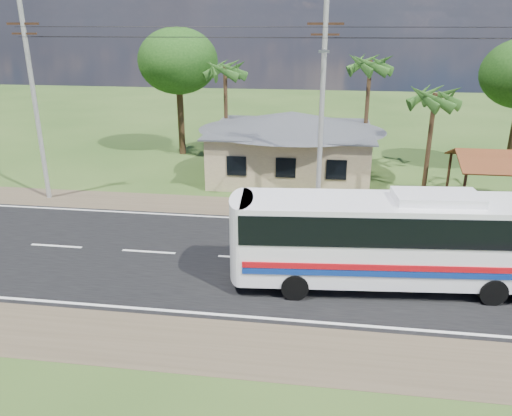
{
  "coord_description": "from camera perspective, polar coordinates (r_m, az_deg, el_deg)",
  "views": [
    {
      "loc": [
        3.24,
        -19.78,
        9.84
      ],
      "look_at": [
        0.32,
        1.0,
        2.04
      ],
      "focal_mm": 35.0,
      "sensor_mm": 36.0,
      "label": 1
    }
  ],
  "objects": [
    {
      "name": "road",
      "position": [
        22.33,
        -1.18,
        -5.73
      ],
      "size": [
        120.0,
        16.0,
        0.03
      ],
      "color": "black",
      "rests_on": "ground"
    },
    {
      "name": "palm_near",
      "position": [
        31.68,
        19.75,
        11.75
      ],
      "size": [
        2.8,
        2.8,
        6.7
      ],
      "color": "#47301E",
      "rests_on": "ground"
    },
    {
      "name": "motorcycle",
      "position": [
        30.0,
        27.22,
        -0.18
      ],
      "size": [
        1.83,
        1.18,
        0.91
      ],
      "primitive_type": "imported",
      "rotation": [
        0.0,
        0.0,
        1.21
      ],
      "color": "black",
      "rests_on": "ground"
    },
    {
      "name": "palm_far",
      "position": [
        36.64,
        -3.56,
        15.42
      ],
      "size": [
        2.8,
        2.8,
        7.7
      ],
      "color": "#47301E",
      "rests_on": "ground"
    },
    {
      "name": "palm_mid",
      "position": [
        35.49,
        12.91,
        15.58
      ],
      "size": [
        2.8,
        2.8,
        8.2
      ],
      "color": "#47301E",
      "rests_on": "ground"
    },
    {
      "name": "coach_bus",
      "position": [
        19.96,
        16.61,
        -2.9
      ],
      "size": [
        12.78,
        3.78,
        3.91
      ],
      "rotation": [
        0.0,
        0.0,
        0.09
      ],
      "color": "white",
      "rests_on": "ground"
    },
    {
      "name": "utility_poles",
      "position": [
        26.59,
        6.81,
        11.45
      ],
      "size": [
        32.8,
        2.22,
        11.0
      ],
      "color": "#9E9E99",
      "rests_on": "ground"
    },
    {
      "name": "waiting_shed",
      "position": [
        30.75,
        26.35,
        4.9
      ],
      "size": [
        5.2,
        4.48,
        3.35
      ],
      "color": "#392115",
      "rests_on": "ground"
    },
    {
      "name": "tree_behind_house",
      "position": [
        39.51,
        -8.91,
        16.22
      ],
      "size": [
        6.0,
        6.0,
        9.61
      ],
      "color": "#47301E",
      "rests_on": "ground"
    },
    {
      "name": "ground",
      "position": [
        22.33,
        -1.18,
        -5.75
      ],
      "size": [
        120.0,
        120.0,
        0.0
      ],
      "primitive_type": "plane",
      "color": "#264318",
      "rests_on": "ground"
    },
    {
      "name": "house",
      "position": [
        33.63,
        4.03,
        8.0
      ],
      "size": [
        12.4,
        10.0,
        5.0
      ],
      "color": "tan",
      "rests_on": "ground"
    },
    {
      "name": "concrete_barrier",
      "position": [
        28.45,
        25.41,
        -0.93
      ],
      "size": [
        7.0,
        0.3,
        0.9
      ],
      "primitive_type": "cube",
      "color": "#9E9E99",
      "rests_on": "ground"
    }
  ]
}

